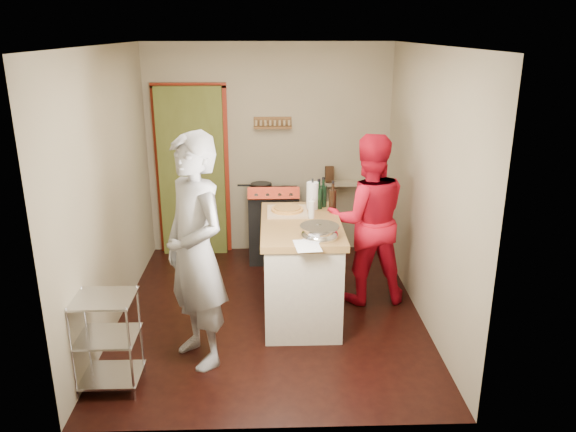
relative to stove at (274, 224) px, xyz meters
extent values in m
plane|color=black|center=(-0.05, -1.42, -0.45)|extent=(3.50, 3.50, 0.00)
cube|color=gray|center=(-0.05, 0.33, 0.85)|extent=(3.00, 0.04, 2.60)
cube|color=#565B23|center=(-1.00, 0.38, 0.60)|extent=(0.80, 0.40, 2.10)
cube|color=maroon|center=(-1.42, 0.31, 0.60)|extent=(0.06, 0.06, 2.10)
cube|color=maroon|center=(-0.58, 0.31, 0.60)|extent=(0.06, 0.06, 2.10)
cube|color=maroon|center=(-1.00, 0.31, 1.65)|extent=(0.90, 0.06, 0.06)
cube|color=brown|center=(0.00, 0.28, 1.15)|extent=(0.46, 0.09, 0.03)
cube|color=brown|center=(0.00, 0.32, 1.21)|extent=(0.46, 0.02, 0.12)
cube|color=olive|center=(0.00, 0.28, 1.21)|extent=(0.42, 0.04, 0.07)
cube|color=gray|center=(0.90, 0.23, 0.45)|extent=(0.80, 0.18, 0.04)
cube|color=black|center=(0.70, 0.23, 0.57)|extent=(0.10, 0.14, 0.22)
cube|color=gray|center=(-1.55, -1.42, 0.85)|extent=(0.04, 3.50, 2.60)
cube|color=gray|center=(1.45, -1.42, 0.85)|extent=(0.04, 3.50, 2.60)
cube|color=white|center=(-0.05, -1.42, 2.16)|extent=(3.00, 3.50, 0.02)
cube|color=black|center=(0.00, 0.01, -0.05)|extent=(0.60, 0.55, 0.80)
cube|color=black|center=(0.00, 0.01, 0.38)|extent=(0.60, 0.55, 0.06)
cube|color=maroon|center=(0.00, -0.27, 0.47)|extent=(0.60, 0.15, 0.17)
cylinder|color=black|center=(-0.15, 0.14, 0.46)|extent=(0.26, 0.26, 0.05)
cylinder|color=silver|center=(-1.55, -2.80, -0.05)|extent=(0.02, 0.02, 0.80)
cylinder|color=silver|center=(-1.11, -2.80, -0.05)|extent=(0.02, 0.02, 0.80)
cylinder|color=silver|center=(-1.55, -2.44, -0.05)|extent=(0.02, 0.02, 0.80)
cylinder|color=silver|center=(-1.11, -2.44, -0.05)|extent=(0.02, 0.02, 0.80)
cube|color=silver|center=(-1.33, -2.62, -0.35)|extent=(0.48, 0.40, 0.02)
cube|color=silver|center=(-1.33, -2.62, 0.00)|extent=(0.48, 0.40, 0.02)
cube|color=silver|center=(-1.33, -2.62, 0.33)|extent=(0.48, 0.40, 0.02)
cube|color=#B4A999|center=(0.26, -1.46, 0.01)|extent=(0.70, 1.23, 0.91)
cube|color=olive|center=(0.26, -1.46, 0.50)|extent=(0.77, 1.30, 0.06)
cube|color=tan|center=(0.13, -1.17, 0.54)|extent=(0.40, 0.40, 0.03)
cylinder|color=gold|center=(0.13, -1.17, 0.57)|extent=(0.32, 0.32, 0.02)
ellipsoid|color=silver|center=(0.39, -1.89, 0.58)|extent=(0.35, 0.35, 0.11)
cylinder|color=white|center=(0.39, -1.05, 0.67)|extent=(0.12, 0.12, 0.28)
cylinder|color=silver|center=(0.36, -1.34, 0.61)|extent=(0.06, 0.06, 0.17)
cube|color=white|center=(0.27, -2.09, 0.53)|extent=(0.24, 0.32, 0.00)
cylinder|color=black|center=(0.51, -0.97, 0.68)|extent=(0.08, 0.08, 0.31)
cylinder|color=black|center=(0.59, -1.11, 0.68)|extent=(0.08, 0.08, 0.31)
cylinder|color=black|center=(0.46, -1.04, 0.68)|extent=(0.08, 0.08, 0.31)
imported|color=#B9B9BE|center=(-0.66, -2.24, 0.55)|extent=(0.81, 0.87, 1.99)
imported|color=red|center=(0.95, -1.14, 0.44)|extent=(0.90, 0.73, 1.77)
camera|label=1|loc=(-0.04, -6.53, 2.29)|focal=35.00mm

